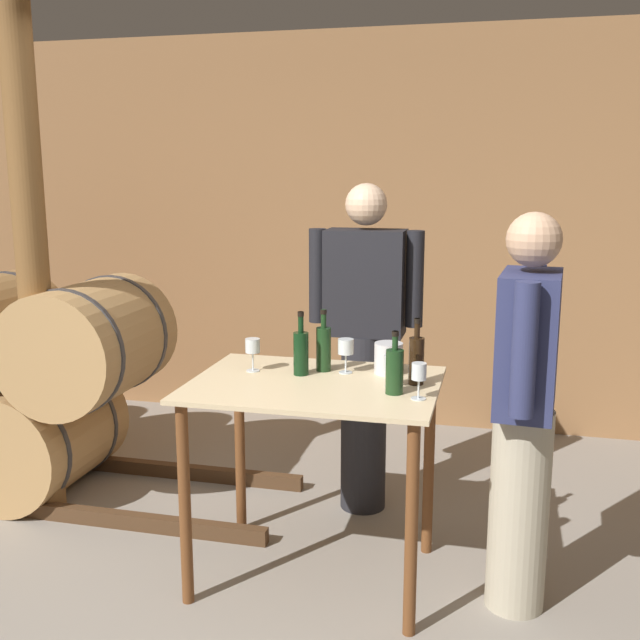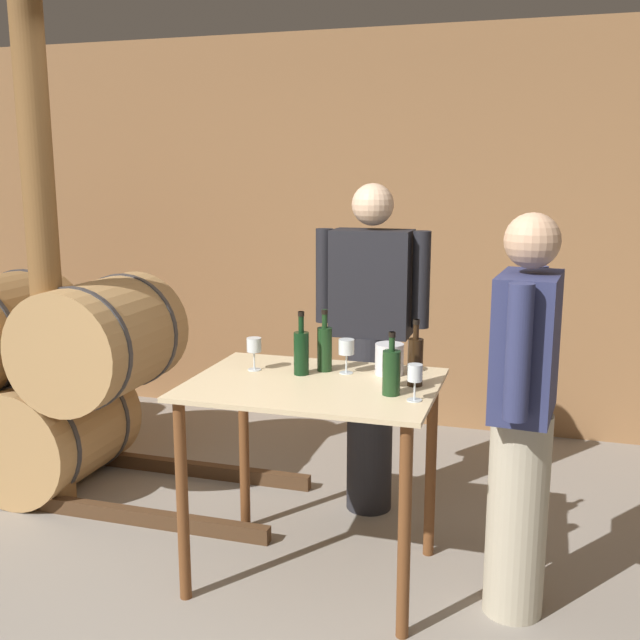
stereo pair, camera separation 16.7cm
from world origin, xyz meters
The scene contains 14 objects.
back_wall centered at (0.00, 2.97, 1.35)m, with size 8.40×0.05×2.70m.
tasting_table centered at (0.10, 0.79, 0.73)m, with size 1.05×0.78×0.90m.
wooden_post centered at (-1.42, 1.08, 1.35)m, with size 0.16×0.16×2.70m.
wine_bottle_far_left centered at (0.01, 0.90, 1.00)m, with size 0.07×0.07×0.28m.
wine_bottle_left centered at (0.09, 0.98, 1.00)m, with size 0.07×0.07×0.28m.
wine_bottle_center centered at (0.45, 0.71, 0.99)m, with size 0.07×0.07×0.26m.
wine_bottle_right centered at (0.52, 0.87, 1.01)m, with size 0.06×0.06×0.28m.
wine_glass_near_left centered at (-0.21, 0.90, 1.01)m, with size 0.07×0.07×0.15m.
wine_glass_near_center centered at (0.20, 0.97, 1.01)m, with size 0.07×0.07×0.15m.
wine_glass_near_right centered at (0.43, 0.81, 0.99)m, with size 0.07×0.07×0.13m.
wine_glass_far_side centered at (0.55, 0.66, 1.00)m, with size 0.06×0.06×0.15m.
ice_bucket centered at (0.38, 1.01, 0.96)m, with size 0.13×0.13×0.14m.
person_host centered at (0.96, 0.77, 0.86)m, with size 0.25×0.59×1.63m.
person_visitor_with_scarf centered at (0.18, 1.54, 0.91)m, with size 0.59×0.24×1.72m.
Camera 2 is at (1.01, -2.13, 1.79)m, focal length 42.00 mm.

